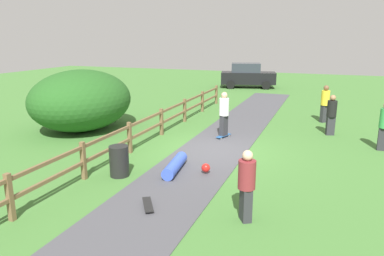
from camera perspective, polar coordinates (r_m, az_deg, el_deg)
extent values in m
plane|color=#427533|center=(13.06, 3.22, -3.50)|extent=(60.00, 60.00, 0.00)
cube|color=#47474C|center=(13.06, 3.22, -3.46)|extent=(2.40, 28.00, 0.02)
cube|color=brown|center=(9.00, -26.55, -9.65)|extent=(0.12, 0.12, 1.10)
cube|color=brown|center=(10.75, -16.59, -4.92)|extent=(0.12, 0.12, 1.10)
cube|color=brown|center=(12.79, -9.70, -1.50)|extent=(0.12, 0.12, 1.10)
cube|color=brown|center=(14.99, -4.78, 0.96)|extent=(0.12, 0.12, 1.10)
cube|color=brown|center=(17.30, -1.14, 2.78)|extent=(0.12, 0.12, 1.10)
cube|color=brown|center=(19.67, 1.64, 4.16)|extent=(0.12, 0.12, 1.10)
cube|color=brown|center=(22.08, 3.82, 5.23)|extent=(0.12, 0.12, 1.10)
cube|color=brown|center=(13.89, -7.04, -0.37)|extent=(0.08, 18.00, 0.09)
cube|color=brown|center=(13.78, -7.09, 1.44)|extent=(0.08, 18.00, 0.09)
ellipsoid|color=#23561E|center=(16.37, -16.89, 4.18)|extent=(3.97, 4.77, 2.59)
cylinder|color=black|center=(10.80, -11.29, -5.07)|extent=(0.56, 0.56, 0.90)
cube|color=#265999|center=(14.66, 4.93, -1.19)|extent=(0.45, 0.82, 0.02)
cylinder|color=silver|center=(14.94, 5.30, -1.08)|extent=(0.05, 0.07, 0.06)
cylinder|color=silver|center=(14.86, 5.78, -1.17)|extent=(0.05, 0.07, 0.06)
cylinder|color=silver|center=(14.49, 4.06, -1.53)|extent=(0.05, 0.07, 0.06)
cylinder|color=silver|center=(14.41, 4.54, -1.63)|extent=(0.05, 0.07, 0.06)
cube|color=#2D2D33|center=(14.56, 4.97, 0.41)|extent=(0.29, 0.37, 0.82)
cylinder|color=white|center=(14.40, 5.03, 3.31)|extent=(0.48, 0.48, 0.68)
sphere|color=tan|center=(14.32, 5.07, 5.13)|extent=(0.25, 0.25, 0.25)
cylinder|color=blue|center=(10.99, -2.68, -5.84)|extent=(0.58, 1.67, 0.36)
sphere|color=red|center=(10.79, 2.17, -6.22)|extent=(0.26, 0.26, 0.26)
cube|color=black|center=(8.88, -6.90, -11.73)|extent=(0.60, 0.78, 0.02)
cylinder|color=silver|center=(9.14, -7.55, -11.25)|extent=(0.06, 0.07, 0.06)
cylinder|color=silver|center=(9.16, -6.60, -11.18)|extent=(0.06, 0.07, 0.06)
cylinder|color=silver|center=(8.64, -7.21, -12.82)|extent=(0.06, 0.07, 0.06)
cylinder|color=silver|center=(8.65, -6.20, -12.74)|extent=(0.06, 0.07, 0.06)
cube|color=#2D2D33|center=(8.24, 8.38, -11.71)|extent=(0.34, 0.38, 0.76)
cylinder|color=maroon|center=(7.96, 8.56, -7.19)|extent=(0.52, 0.52, 0.63)
sphere|color=beige|center=(7.82, 8.67, -4.25)|extent=(0.23, 0.23, 0.23)
cube|color=#2D2D33|center=(18.30, 19.90, 2.11)|extent=(0.37, 0.37, 0.82)
cylinder|color=yellow|center=(18.17, 20.09, 4.43)|extent=(0.54, 0.54, 0.68)
sphere|color=brown|center=(18.10, 20.22, 5.88)|extent=(0.25, 0.25, 0.25)
cube|color=#2D2D33|center=(16.01, 20.77, 0.34)|extent=(0.37, 0.29, 0.78)
cylinder|color=black|center=(15.87, 21.00, 2.85)|extent=(0.48, 0.48, 0.65)
sphere|color=#9E704C|center=(15.79, 21.14, 4.42)|extent=(0.23, 0.23, 0.23)
cube|color=#2D2D33|center=(14.61, 27.61, -1.54)|extent=(0.32, 0.21, 0.82)
cube|color=black|center=(29.38, 8.74, 7.74)|extent=(4.48, 2.65, 0.90)
cube|color=#2D333D|center=(29.30, 8.41, 9.31)|extent=(2.51, 2.04, 0.70)
cylinder|color=black|center=(30.37, 11.23, 6.98)|extent=(0.68, 0.38, 0.64)
cylinder|color=black|center=(28.63, 11.48, 6.55)|extent=(0.68, 0.38, 0.64)
cylinder|color=black|center=(30.29, 6.09, 7.15)|extent=(0.68, 0.38, 0.64)
cylinder|color=black|center=(28.54, 6.03, 6.73)|extent=(0.68, 0.38, 0.64)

